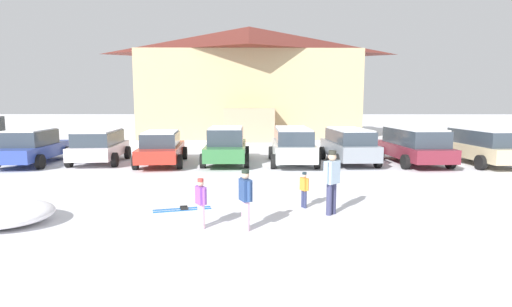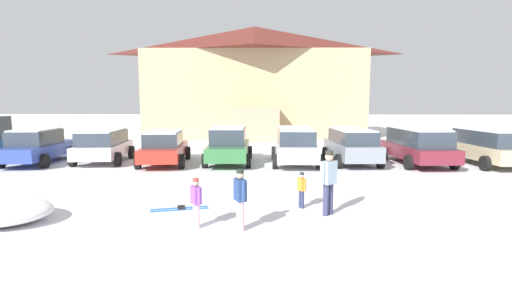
{
  "view_description": "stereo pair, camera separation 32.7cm",
  "coord_description": "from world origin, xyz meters",
  "px_view_note": "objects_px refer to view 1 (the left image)",
  "views": [
    {
      "loc": [
        -0.41,
        -5.54,
        2.93
      ],
      "look_at": [
        -0.53,
        8.26,
        1.09
      ],
      "focal_mm": 28.0,
      "sensor_mm": 36.0,
      "label": 1
    },
    {
      "loc": [
        -0.08,
        -5.54,
        2.93
      ],
      "look_at": [
        -0.53,
        8.26,
        1.09
      ],
      "focal_mm": 28.0,
      "sensor_mm": 36.0,
      "label": 2
    }
  ],
  "objects_px": {
    "parked_beige_suv": "(483,145)",
    "skier_child_in_purple_jacket": "(201,200)",
    "parked_red_sedan": "(162,147)",
    "parked_grey_wagon": "(349,145)",
    "pair_of_skis": "(183,209)",
    "parked_white_suv": "(99,145)",
    "skier_child_in_orange_jacket": "(304,188)",
    "parked_green_coupe": "(226,145)",
    "parked_silver_wagon": "(292,144)",
    "parked_blue_hatchback": "(33,147)",
    "parked_maroon_van": "(414,144)",
    "ski_lodge": "(249,81)",
    "skier_adult_in_blue_parka": "(332,179)",
    "skier_teen_in_navy_coat": "(245,196)"
  },
  "relations": [
    {
      "from": "parked_beige_suv",
      "to": "skier_child_in_purple_jacket",
      "type": "xyz_separation_m",
      "value": [
        -11.61,
        -9.33,
        -0.24
      ]
    },
    {
      "from": "parked_red_sedan",
      "to": "skier_child_in_purple_jacket",
      "type": "bearing_deg",
      "value": -71.14
    },
    {
      "from": "parked_grey_wagon",
      "to": "pair_of_skis",
      "type": "bearing_deg",
      "value": -127.72
    },
    {
      "from": "parked_white_suv",
      "to": "skier_child_in_orange_jacket",
      "type": "bearing_deg",
      "value": -41.97
    },
    {
      "from": "skier_child_in_purple_jacket",
      "to": "parked_green_coupe",
      "type": "bearing_deg",
      "value": 91.23
    },
    {
      "from": "parked_grey_wagon",
      "to": "skier_child_in_orange_jacket",
      "type": "xyz_separation_m",
      "value": [
        -2.95,
        -7.84,
        -0.33
      ]
    },
    {
      "from": "parked_grey_wagon",
      "to": "parked_silver_wagon",
      "type": "bearing_deg",
      "value": -177.7
    },
    {
      "from": "parked_blue_hatchback",
      "to": "parked_maroon_van",
      "type": "relative_size",
      "value": 1.0
    },
    {
      "from": "parked_white_suv",
      "to": "parked_beige_suv",
      "type": "height_order",
      "value": "parked_beige_suv"
    },
    {
      "from": "parked_blue_hatchback",
      "to": "parked_grey_wagon",
      "type": "xyz_separation_m",
      "value": [
        14.65,
        0.37,
        0.06
      ]
    },
    {
      "from": "parked_silver_wagon",
      "to": "ski_lodge",
      "type": "bearing_deg",
      "value": 99.01
    },
    {
      "from": "parked_white_suv",
      "to": "pair_of_skis",
      "type": "xyz_separation_m",
      "value": [
        5.46,
        -8.13,
        -0.83
      ]
    },
    {
      "from": "parked_white_suv",
      "to": "skier_adult_in_blue_parka",
      "type": "relative_size",
      "value": 2.52
    },
    {
      "from": "parked_blue_hatchback",
      "to": "parked_silver_wagon",
      "type": "xyz_separation_m",
      "value": [
        12.01,
        0.27,
        0.09
      ]
    },
    {
      "from": "skier_adult_in_blue_parka",
      "to": "pair_of_skis",
      "type": "xyz_separation_m",
      "value": [
        -3.93,
        0.41,
        -0.92
      ]
    },
    {
      "from": "ski_lodge",
      "to": "parked_grey_wagon",
      "type": "distance_m",
      "value": 16.23
    },
    {
      "from": "parked_green_coupe",
      "to": "skier_adult_in_blue_parka",
      "type": "height_order",
      "value": "parked_green_coupe"
    },
    {
      "from": "parked_red_sedan",
      "to": "parked_grey_wagon",
      "type": "relative_size",
      "value": 1.08
    },
    {
      "from": "parked_green_coupe",
      "to": "skier_child_in_purple_jacket",
      "type": "height_order",
      "value": "parked_green_coupe"
    },
    {
      "from": "parked_blue_hatchback",
      "to": "parked_maroon_van",
      "type": "distance_m",
      "value": 17.63
    },
    {
      "from": "ski_lodge",
      "to": "skier_child_in_orange_jacket",
      "type": "height_order",
      "value": "ski_lodge"
    },
    {
      "from": "parked_beige_suv",
      "to": "skier_teen_in_navy_coat",
      "type": "height_order",
      "value": "parked_beige_suv"
    },
    {
      "from": "parked_green_coupe",
      "to": "skier_adult_in_blue_parka",
      "type": "xyz_separation_m",
      "value": [
        3.41,
        -8.47,
        0.09
      ]
    },
    {
      "from": "parked_grey_wagon",
      "to": "skier_adult_in_blue_parka",
      "type": "relative_size",
      "value": 2.64
    },
    {
      "from": "ski_lodge",
      "to": "skier_teen_in_navy_coat",
      "type": "distance_m",
      "value": 25.07
    },
    {
      "from": "ski_lodge",
      "to": "parked_red_sedan",
      "type": "height_order",
      "value": "ski_lodge"
    },
    {
      "from": "parked_blue_hatchback",
      "to": "skier_teen_in_navy_coat",
      "type": "height_order",
      "value": "parked_blue_hatchback"
    },
    {
      "from": "parked_red_sedan",
      "to": "parked_beige_suv",
      "type": "bearing_deg",
      "value": 0.26
    },
    {
      "from": "parked_grey_wagon",
      "to": "skier_child_in_orange_jacket",
      "type": "relative_size",
      "value": 4.44
    },
    {
      "from": "parked_red_sedan",
      "to": "skier_adult_in_blue_parka",
      "type": "xyz_separation_m",
      "value": [
        6.36,
        -8.12,
        0.16
      ]
    },
    {
      "from": "parked_grey_wagon",
      "to": "skier_child_in_orange_jacket",
      "type": "bearing_deg",
      "value": -110.62
    },
    {
      "from": "parked_green_coupe",
      "to": "pair_of_skis",
      "type": "height_order",
      "value": "parked_green_coupe"
    },
    {
      "from": "parked_white_suv",
      "to": "parked_silver_wagon",
      "type": "relative_size",
      "value": 0.88
    },
    {
      "from": "skier_child_in_purple_jacket",
      "to": "parked_grey_wagon",
      "type": "bearing_deg",
      "value": 60.21
    },
    {
      "from": "parked_white_suv",
      "to": "skier_child_in_orange_jacket",
      "type": "height_order",
      "value": "parked_white_suv"
    },
    {
      "from": "parked_white_suv",
      "to": "parked_red_sedan",
      "type": "height_order",
      "value": "parked_white_suv"
    },
    {
      "from": "parked_blue_hatchback",
      "to": "skier_child_in_orange_jacket",
      "type": "distance_m",
      "value": 13.88
    },
    {
      "from": "ski_lodge",
      "to": "parked_blue_hatchback",
      "type": "height_order",
      "value": "ski_lodge"
    },
    {
      "from": "parked_green_coupe",
      "to": "parked_silver_wagon",
      "type": "relative_size",
      "value": 0.98
    },
    {
      "from": "parked_silver_wagon",
      "to": "skier_child_in_orange_jacket",
      "type": "distance_m",
      "value": 7.75
    },
    {
      "from": "parked_silver_wagon",
      "to": "parked_beige_suv",
      "type": "height_order",
      "value": "parked_silver_wagon"
    },
    {
      "from": "skier_child_in_orange_jacket",
      "to": "pair_of_skis",
      "type": "bearing_deg",
      "value": -175.81
    },
    {
      "from": "parked_blue_hatchback",
      "to": "parked_green_coupe",
      "type": "height_order",
      "value": "parked_green_coupe"
    },
    {
      "from": "parked_beige_suv",
      "to": "skier_child_in_purple_jacket",
      "type": "relative_size",
      "value": 4.03
    },
    {
      "from": "parked_white_suv",
      "to": "parked_maroon_van",
      "type": "xyz_separation_m",
      "value": [
        14.7,
        -0.15,
        0.06
      ]
    },
    {
      "from": "skier_child_in_orange_jacket",
      "to": "skier_teen_in_navy_coat",
      "type": "bearing_deg",
      "value": -128.33
    },
    {
      "from": "parked_blue_hatchback",
      "to": "parked_red_sedan",
      "type": "relative_size",
      "value": 1.02
    },
    {
      "from": "parked_red_sedan",
      "to": "skier_child_in_orange_jacket",
      "type": "height_order",
      "value": "parked_red_sedan"
    },
    {
      "from": "ski_lodge",
      "to": "parked_beige_suv",
      "type": "xyz_separation_m",
      "value": [
        11.12,
        -15.31,
        -3.62
      ]
    },
    {
      "from": "parked_grey_wagon",
      "to": "skier_child_in_orange_jacket",
      "type": "height_order",
      "value": "parked_grey_wagon"
    }
  ]
}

